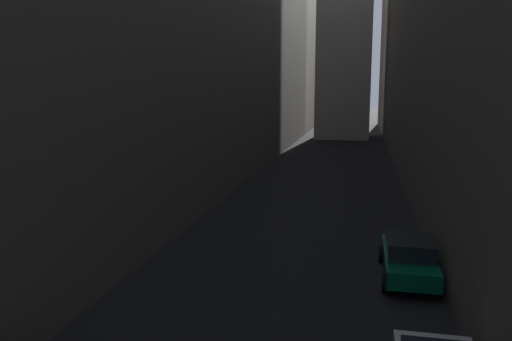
# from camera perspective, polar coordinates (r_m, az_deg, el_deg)

# --- Properties ---
(ground_plane) EXTENTS (264.00, 264.00, 0.00)m
(ground_plane) POSITION_cam_1_polar(r_m,az_deg,el_deg) (42.47, 8.30, 0.19)
(ground_plane) COLOR black
(building_block_left) EXTENTS (15.04, 108.00, 25.38)m
(building_block_left) POSITION_cam_1_polar(r_m,az_deg,el_deg) (46.94, -7.92, 16.61)
(building_block_left) COLOR #60594F
(building_block_left) RESTS_ON ground
(building_block_right) EXTENTS (15.66, 108.00, 23.09)m
(building_block_right) POSITION_cam_1_polar(r_m,az_deg,el_deg) (45.41, 26.46, 14.54)
(building_block_right) COLOR #60594F
(building_block_right) RESTS_ON ground
(parked_car_right_far) EXTENTS (1.94, 4.42, 1.50)m
(parked_car_right_far) POSITION_cam_1_polar(r_m,az_deg,el_deg) (18.86, 17.04, -9.43)
(parked_car_right_far) COLOR #05472D
(parked_car_right_far) RESTS_ON ground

